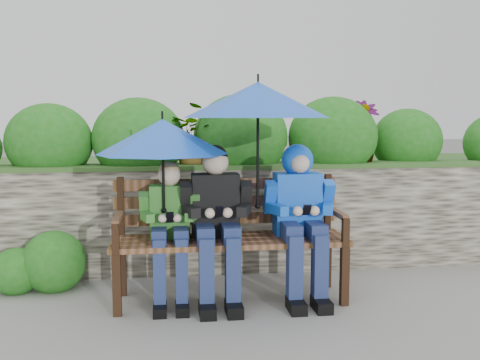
{
  "coord_description": "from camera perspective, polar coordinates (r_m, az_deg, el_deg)",
  "views": [
    {
      "loc": [
        -0.58,
        -4.31,
        1.47
      ],
      "look_at": [
        0.0,
        0.1,
        0.95
      ],
      "focal_mm": 40.0,
      "sensor_mm": 36.0,
      "label": 1
    }
  ],
  "objects": [
    {
      "name": "boy_left",
      "position": [
        4.24,
        -7.48,
        -4.6
      ],
      "size": [
        0.47,
        0.55,
        1.13
      ],
      "color": "#368822",
      "rests_on": "ground"
    },
    {
      "name": "ground",
      "position": [
        4.59,
        0.17,
        -12.01
      ],
      "size": [
        60.0,
        60.0,
        0.0
      ],
      "primitive_type": "plane",
      "color": "gray",
      "rests_on": "ground"
    },
    {
      "name": "park_bench",
      "position": [
        4.37,
        -1.17,
        -5.32
      ],
      "size": [
        1.87,
        0.55,
        0.99
      ],
      "color": "black",
      "rests_on": "ground"
    },
    {
      "name": "umbrella_left",
      "position": [
        4.16,
        -8.25,
        4.57
      ],
      "size": [
        1.02,
        1.02,
        0.79
      ],
      "color": "blue",
      "rests_on": "ground"
    },
    {
      "name": "boy_right",
      "position": [
        4.35,
        6.41,
        -2.96
      ],
      "size": [
        0.56,
        0.68,
        1.25
      ],
      "color": "blue",
      "rests_on": "ground"
    },
    {
      "name": "garden_backdrop",
      "position": [
        5.98,
        -2.11,
        -1.43
      ],
      "size": [
        8.0,
        2.87,
        1.74
      ],
      "color": "#353129",
      "rests_on": "ground"
    },
    {
      "name": "boy_middle",
      "position": [
        4.24,
        -2.51,
        -3.84
      ],
      "size": [
        0.57,
        0.66,
        1.25
      ],
      "color": "black",
      "rests_on": "ground"
    },
    {
      "name": "umbrella_right",
      "position": [
        4.2,
        1.93,
        8.53
      ],
      "size": [
        1.16,
        1.16,
        1.06
      ],
      "color": "blue",
      "rests_on": "ground"
    }
  ]
}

